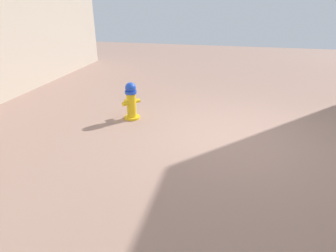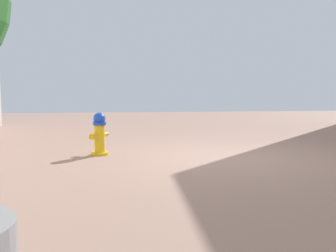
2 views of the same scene
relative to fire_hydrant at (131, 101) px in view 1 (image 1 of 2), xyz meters
The scene contains 2 objects.
ground_plane 2.44m from the fire_hydrant, 167.88° to the left, with size 23.40×23.40×0.00m, color #9E7A6B.
fire_hydrant is the anchor object (origin of this frame).
Camera 1 is at (0.23, 5.19, 2.49)m, focal length 30.96 mm.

